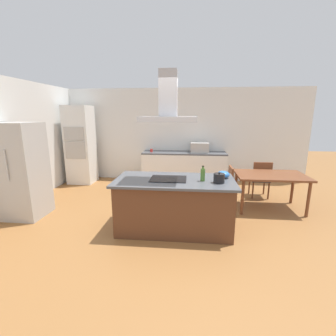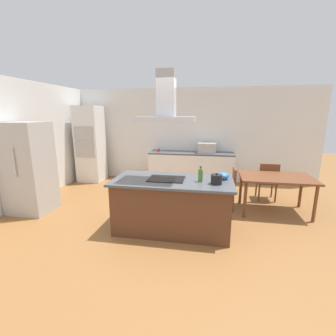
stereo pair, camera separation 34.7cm
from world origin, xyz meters
name	(u,v)px [view 1 (the left image)]	position (x,y,z in m)	size (l,w,h in m)	color
ground	(179,199)	(0.00, 1.50, 0.00)	(16.00, 16.00, 0.00)	#936033
wall_back	(182,135)	(0.00, 3.25, 1.35)	(7.20, 0.10, 2.70)	white
wall_left	(21,143)	(-3.45, 1.00, 1.35)	(0.10, 8.80, 2.70)	white
kitchen_island	(174,204)	(0.00, 0.00, 0.45)	(2.00, 1.00, 0.90)	#59331E
cooktop	(168,179)	(-0.11, 0.00, 0.91)	(0.60, 0.44, 0.01)	black
tea_kettle	(219,178)	(0.72, -0.13, 0.98)	(0.23, 0.18, 0.18)	black
olive_oil_bottle	(203,175)	(0.46, -0.05, 1.01)	(0.07, 0.07, 0.25)	#47722D
mixing_bowl	(223,174)	(0.82, 0.18, 0.96)	(0.22, 0.22, 0.12)	#2D6BB7
back_counter	(184,168)	(0.07, 2.88, 0.45)	(2.39, 0.62, 0.90)	white
countertop_microwave	(199,148)	(0.50, 2.88, 1.04)	(0.50, 0.38, 0.28)	#B2AFAA
coffee_mug_red	(151,150)	(-0.87, 2.82, 0.95)	(0.08, 0.08, 0.09)	red
wall_oven_stack	(80,145)	(-2.90, 2.65, 1.10)	(0.70, 0.66, 2.20)	white
refrigerator	(20,171)	(-2.98, 0.28, 0.91)	(0.80, 0.73, 1.82)	#B2AFAA
dining_table	(270,178)	(1.92, 1.11, 0.67)	(1.40, 0.90, 0.75)	brown
chair_at_left_end	(225,184)	(1.01, 1.11, 0.51)	(0.42, 0.42, 0.89)	#333338
chair_facing_back_wall	(261,177)	(1.92, 1.77, 0.51)	(0.42, 0.42, 0.89)	#333338
range_hood	(168,105)	(-0.11, 0.00, 2.10)	(0.90, 0.55, 0.78)	#ADADB2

